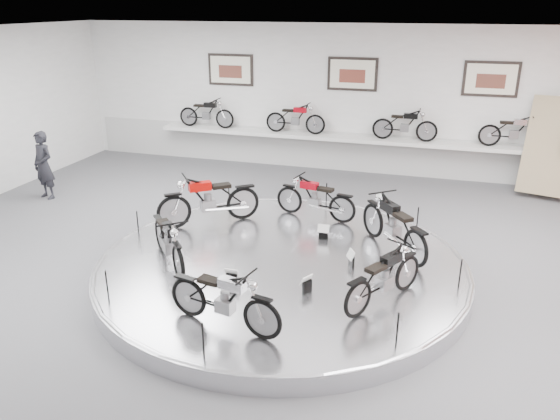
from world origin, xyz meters
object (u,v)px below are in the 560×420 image
(bike_e, at_px, (224,298))
(display_platform, at_px, (282,268))
(bike_c, at_px, (209,199))
(bike_b, at_px, (315,198))
(shelf, at_px, (348,138))
(bike_f, at_px, (384,277))
(visitor, at_px, (44,165))
(bike_a, at_px, (394,225))
(bike_d, at_px, (168,240))

(bike_e, bearing_deg, display_platform, 97.80)
(bike_c, bearing_deg, bike_b, 167.51)
(shelf, xyz_separation_m, bike_b, (0.10, -4.28, -0.26))
(bike_f, bearing_deg, shelf, 45.06)
(display_platform, height_order, bike_c, bike_c)
(visitor, bearing_deg, bike_a, 7.50)
(bike_f, xyz_separation_m, visitor, (-8.52, 3.22, 0.09))
(bike_c, distance_m, visitor, 4.92)
(display_platform, xyz_separation_m, bike_d, (-1.78, -0.72, 0.61))
(bike_c, bearing_deg, bike_d, 54.85)
(shelf, xyz_separation_m, bike_e, (-0.16, -8.62, -0.25))
(display_platform, relative_size, shelf, 0.58)
(shelf, relative_size, visitor, 6.66)
(bike_b, distance_m, bike_c, 2.18)
(bike_e, height_order, bike_f, bike_e)
(shelf, distance_m, bike_a, 5.74)
(bike_b, relative_size, bike_e, 0.99)
(shelf, relative_size, bike_a, 6.46)
(display_platform, relative_size, bike_f, 4.33)
(shelf, xyz_separation_m, bike_c, (-1.87, -5.21, -0.18))
(bike_d, xyz_separation_m, bike_e, (1.62, -1.51, -0.01))
(bike_b, xyz_separation_m, bike_f, (1.76, -3.06, -0.01))
(bike_d, xyz_separation_m, visitor, (-4.89, 3.00, 0.07))
(display_platform, height_order, visitor, visitor)
(bike_a, bearing_deg, bike_b, 16.33)
(bike_d, bearing_deg, shelf, 124.33)
(bike_c, bearing_deg, shelf, -147.59)
(bike_f, bearing_deg, visitor, 100.18)
(bike_a, xyz_separation_m, visitor, (-8.47, 1.33, 0.02))
(bike_c, xyz_separation_m, visitor, (-4.80, 1.09, 0.00))
(shelf, distance_m, visitor, 7.84)
(bike_a, relative_size, bike_b, 1.13)
(display_platform, xyz_separation_m, bike_b, (0.10, 2.12, 0.59))
(bike_d, height_order, bike_e, bike_d)
(bike_c, relative_size, visitor, 1.08)
(bike_c, relative_size, bike_d, 1.14)
(bike_c, distance_m, bike_f, 4.29)
(bike_a, height_order, bike_c, bike_c)
(bike_f, bearing_deg, bike_c, 91.11)
(bike_d, relative_size, bike_e, 1.03)
(bike_c, distance_m, bike_e, 3.82)
(bike_e, bearing_deg, bike_a, 70.25)
(bike_b, relative_size, bike_f, 1.02)
(bike_a, bearing_deg, bike_f, 142.35)
(display_platform, relative_size, bike_b, 4.26)
(shelf, height_order, bike_b, bike_b)
(bike_f, distance_m, visitor, 9.11)
(shelf, xyz_separation_m, visitor, (-6.67, -4.12, -0.17))
(display_platform, xyz_separation_m, bike_a, (1.80, 0.95, 0.65))
(bike_a, height_order, visitor, visitor)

